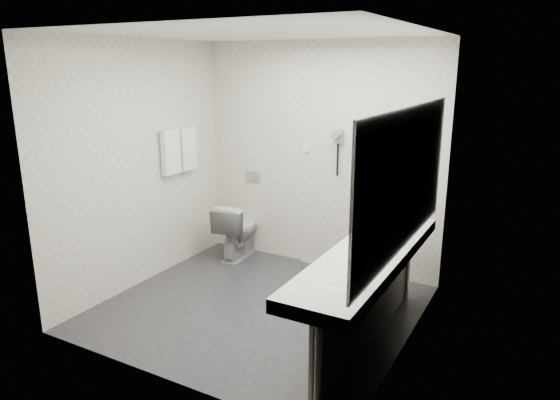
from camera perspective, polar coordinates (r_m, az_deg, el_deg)
The scene contains 31 objects.
floor at distance 4.96m, azimuth -2.41°, elevation -11.98°, with size 2.80×2.80×0.00m, color #29292E.
ceiling at distance 4.42m, azimuth -2.78°, elevation 18.24°, with size 2.80×2.80×0.00m, color silver.
wall_back at distance 5.66m, azimuth 4.31°, elevation 4.81°, with size 2.80×2.80×0.00m, color silver.
wall_front at distance 3.52m, azimuth -13.66°, elevation -1.92°, with size 2.80×2.80×0.00m, color silver.
wall_left at distance 5.38m, azimuth -15.45°, elevation 3.77°, with size 2.60×2.60×0.00m, color silver.
wall_right at distance 4.00m, azimuth 14.80°, elevation 0.03°, with size 2.60×2.60×0.00m, color silver.
vanity_counter at distance 4.03m, azimuth 9.85°, elevation -6.32°, with size 0.55×2.20×0.10m, color white.
vanity_panel at distance 4.19m, azimuth 9.91°, elevation -11.79°, with size 0.03×2.15×0.75m, color gray.
vanity_post_near at distance 3.34m, azimuth 4.19°, elevation -19.16°, with size 0.06×0.06×0.75m, color silver.
vanity_post_far at distance 5.10m, azimuth 14.12°, elevation -7.03°, with size 0.06×0.06×0.75m, color silver.
mirror at distance 3.77m, azimuth 14.02°, elevation 2.30°, with size 0.02×2.20×1.05m, color #B2BCC6.
basin_near at distance 3.45m, azimuth 6.25°, elevation -9.30°, with size 0.40×0.31×0.05m, color white.
basin_far at distance 4.60m, azimuth 12.55°, elevation -3.26°, with size 0.40×0.31×0.05m, color white.
faucet_near at distance 3.35m, azimuth 9.40°, elevation -8.50°, with size 0.04×0.04×0.15m, color silver.
faucet_far at distance 4.53m, azimuth 14.98°, elevation -2.52°, with size 0.04×0.04×0.15m, color silver.
soap_bottle_a at distance 3.95m, azimuth 11.76°, elevation -5.13°, with size 0.05×0.05×0.12m, color white.
soap_bottle_b at distance 4.08m, azimuth 10.26°, elevation -4.71°, with size 0.06×0.06×0.08m, color white.
soap_bottle_c at distance 3.86m, azimuth 9.76°, elevation -5.54°, with size 0.05×0.05×0.12m, color white.
glass_left at distance 4.18m, azimuth 13.46°, elevation -4.12°, with size 0.07×0.07×0.12m, color silver.
toilet at distance 6.07m, azimuth -4.78°, elevation -3.36°, with size 0.38×0.67×0.68m, color white.
flush_plate at distance 6.10m, azimuth -3.08°, elevation 2.70°, with size 0.18×0.02×0.12m, color #B2B5BA.
pedal_bin at distance 5.34m, azimuth 3.43°, elevation -8.24°, with size 0.21×0.21×0.29m, color #B2B5BA.
bin_lid at distance 5.28m, azimuth 3.46°, elevation -6.72°, with size 0.21×0.21×0.01m, color #B2B5BA.
towel_rail at distance 5.70m, azimuth -11.44°, elevation 7.68°, with size 0.02×0.02×0.62m, color silver.
towel_near at distance 5.62m, azimuth -12.16°, elevation 5.27°, with size 0.07×0.24×0.48m, color white.
towel_far at distance 5.83m, azimuth -10.36°, elevation 5.71°, with size 0.07×0.24×0.48m, color white.
dryer_cradle at distance 5.49m, azimuth 6.62°, elevation 7.08°, with size 0.10×0.04×0.14m, color gray.
dryer_barrel at distance 5.42m, azimuth 6.35°, elevation 7.31°, with size 0.08×0.08×0.14m, color gray.
dryer_cord at distance 5.52m, azimuth 6.48°, elevation 4.49°, with size 0.02×0.02×0.35m, color black.
switch_plate_a at distance 5.69m, azimuth 2.90°, elevation 5.91°, with size 0.09×0.02×0.09m, color white.
switch_plate_b at distance 5.43m, azimuth 9.58°, elevation 5.27°, with size 0.09×0.02×0.09m, color white.
Camera 1 is at (2.31, -3.77, 2.25)m, focal length 32.59 mm.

